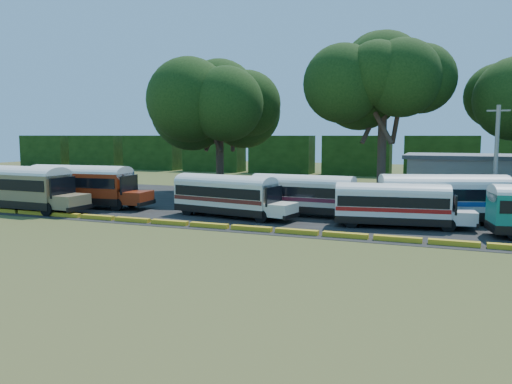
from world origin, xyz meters
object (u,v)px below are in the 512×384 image
(bus_red, at_px, (83,183))
(bus_cream_west, at_px, (227,193))
(tree_west, at_px, (219,99))
(bus_beige, at_px, (19,185))
(bus_white_red, at_px, (395,203))

(bus_red, distance_m, bus_cream_west, 13.47)
(bus_red, relative_size, tree_west, 0.79)
(bus_red, bearing_deg, tree_west, 61.90)
(bus_cream_west, relative_size, tree_west, 0.71)
(tree_west, bearing_deg, bus_beige, -118.95)
(bus_red, xyz_separation_m, bus_cream_west, (13.46, -0.26, -0.26))
(tree_west, bearing_deg, bus_red, -114.55)
(bus_cream_west, bearing_deg, bus_beige, -159.12)
(bus_beige, bearing_deg, bus_cream_west, 13.09)
(tree_west, bearing_deg, bus_white_red, -35.76)
(bus_beige, xyz_separation_m, bus_white_red, (28.78, 3.43, -0.43))
(bus_cream_west, bearing_deg, tree_west, 126.98)
(bus_cream_west, bearing_deg, bus_red, -171.39)
(bus_cream_west, height_order, bus_white_red, bus_cream_west)
(bus_beige, relative_size, bus_cream_west, 1.13)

